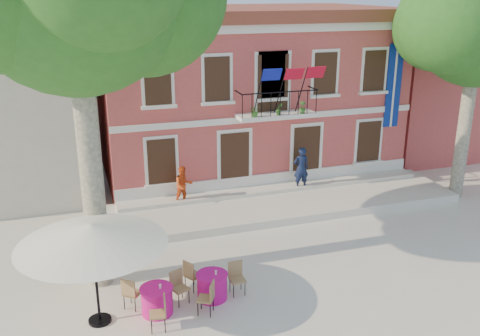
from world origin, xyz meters
name	(u,v)px	position (x,y,z in m)	size (l,w,h in m)	color
ground	(280,266)	(0.00, 0.00, 0.00)	(90.00, 90.00, 0.00)	beige
main_building	(241,89)	(2.00, 9.99, 3.78)	(13.50, 9.59, 7.50)	#BF5045
neighbor_east	(439,84)	(14.00, 11.00, 3.22)	(9.40, 9.40, 6.40)	#BF5045
terrace	(285,203)	(2.00, 4.40, 0.15)	(14.00, 3.40, 0.30)	silver
plane_tree_east	(479,26)	(9.30, 3.29, 6.96)	(4.80, 4.80, 9.42)	#A59E84
patio_umbrella	(92,235)	(-5.62, -1.25, 2.52)	(3.78, 3.78, 2.81)	black
pedestrian_navy	(301,168)	(3.09, 5.35, 1.21)	(0.66, 0.43, 1.82)	#111A38
pedestrian_orange	(183,185)	(-1.91, 5.28, 1.06)	(0.74, 0.58, 1.53)	#CE4518
cafe_table_0	(157,299)	(-4.11, -1.33, 0.43)	(1.85, 1.74, 0.95)	#CB1374
cafe_table_1	(212,285)	(-2.51, -1.10, 0.43)	(1.64, 1.87, 0.95)	#CB1374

